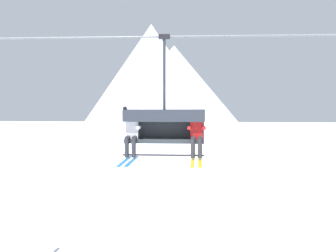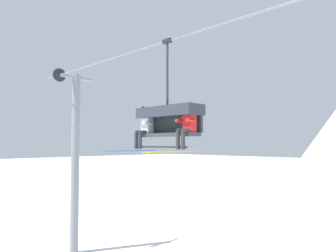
{
  "view_description": "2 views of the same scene",
  "coord_description": "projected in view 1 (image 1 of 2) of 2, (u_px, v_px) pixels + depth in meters",
  "views": [
    {
      "loc": [
        1.17,
        -11.55,
        5.95
      ],
      "look_at": [
        0.4,
        -0.93,
        5.28
      ],
      "focal_mm": 45.0,
      "sensor_mm": 36.0,
      "label": 1
    },
    {
      "loc": [
        6.73,
        -7.23,
        4.64
      ],
      "look_at": [
        0.42,
        -0.89,
        5.13
      ],
      "focal_mm": 35.0,
      "sensor_mm": 36.0,
      "label": 2
    }
  ],
  "objects": [
    {
      "name": "mountain_peak_west",
      "position": [
        151.0,
        84.0,
        56.31
      ],
      "size": [
        21.95,
        21.95,
        15.96
      ],
      "color": "white",
      "rests_on": "ground_plane"
    },
    {
      "name": "lift_cable",
      "position": [
        179.0,
        37.0,
        10.63
      ],
      "size": [
        15.64,
        0.05,
        0.05
      ],
      "color": "slate"
    },
    {
      "name": "chairlift_chair",
      "position": [
        165.0,
        120.0,
        10.87
      ],
      "size": [
        2.08,
        0.74,
        3.06
      ],
      "color": "#33383D"
    },
    {
      "name": "skier_white",
      "position": [
        131.0,
        132.0,
        10.73
      ],
      "size": [
        0.48,
        1.7,
        1.34
      ],
      "color": "silver"
    },
    {
      "name": "mountain_peak_central",
      "position": [
        174.0,
        93.0,
        62.21
      ],
      "size": [
        23.49,
        23.49,
        13.87
      ],
      "color": "white",
      "rests_on": "ground_plane"
    },
    {
      "name": "skier_red",
      "position": [
        197.0,
        133.0,
        10.61
      ],
      "size": [
        0.46,
        1.7,
        1.23
      ],
      "color": "red"
    }
  ]
}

